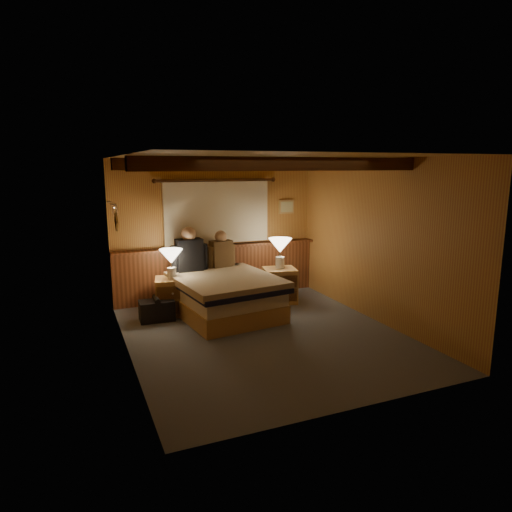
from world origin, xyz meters
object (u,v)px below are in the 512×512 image
bed (223,294)px  person_right (221,252)px  lamp_left (171,258)px  nightstand_right (280,285)px  duffel_bag (157,310)px  lamp_right (280,247)px  nightstand_left (173,296)px  person_left (189,253)px

bed → person_right: 0.87m
lamp_left → person_right: person_right is taller
nightstand_right → duffel_bag: 2.12m
lamp_left → lamp_right: bearing=0.3°
duffel_bag → bed: bearing=-4.7°
nightstand_left → person_left: (0.34, 0.22, 0.63)m
nightstand_left → lamp_left: bearing=-96.2°
lamp_left → person_right: 0.98m
nightstand_left → person_left: size_ratio=0.83×
duffel_bag → lamp_right: bearing=7.1°
nightstand_right → person_left: 1.64m
person_right → duffel_bag: 1.49m
lamp_left → person_right: (0.92, 0.35, -0.03)m
person_left → lamp_left: bearing=-146.0°
nightstand_right → nightstand_left: bearing=-169.9°
bed → lamp_right: 1.31m
lamp_left → person_right: size_ratio=0.73×
bed → person_left: person_left is taller
lamp_left → person_left: person_left is taller
lamp_right → nightstand_left: bearing=179.2°
lamp_right → nightstand_right: bearing=-115.8°
nightstand_left → nightstand_right: 1.82m
nightstand_left → person_left: 0.75m
lamp_right → person_right: (-0.93, 0.34, -0.07)m
nightstand_right → person_left: (-1.48, 0.28, 0.63)m
bed → lamp_left: size_ratio=4.26×
lamp_right → duffel_bag: 2.28m
person_left → duffel_bag: (-0.63, -0.43, -0.76)m
nightstand_right → duffel_bag: bearing=-164.1°
nightstand_left → lamp_left: 0.62m
person_right → duffel_bag: (-1.20, -0.52, -0.71)m
person_left → duffel_bag: bearing=-148.5°
nightstand_right → person_left: size_ratio=0.84×
lamp_left → duffel_bag: size_ratio=0.89×
lamp_left → nightstand_right: bearing=-0.7°
duffel_bag → person_right: bearing=25.8°
bed → lamp_right: (1.11, 0.30, 0.62)m
nightstand_left → lamp_right: size_ratio=1.19×
bed → nightstand_left: size_ratio=3.25×
lamp_left → lamp_right: (1.85, 0.01, 0.04)m
person_left → person_right: bearing=7.0°
nightstand_left → person_right: bearing=31.2°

